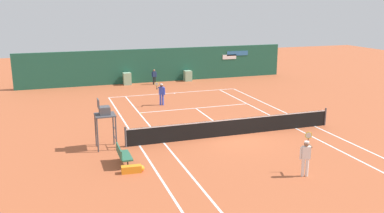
# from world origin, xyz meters

# --- Properties ---
(ground_plane) EXTENTS (80.00, 80.00, 0.01)m
(ground_plane) POSITION_xyz_m (-0.00, 0.58, 0.00)
(ground_plane) COLOR #B25633
(tennis_net) EXTENTS (12.10, 0.10, 1.07)m
(tennis_net) POSITION_xyz_m (0.00, 0.00, 0.51)
(tennis_net) COLOR #4C4C51
(tennis_net) RESTS_ON ground_plane
(sponsor_back_wall) EXTENTS (25.00, 1.02, 3.09)m
(sponsor_back_wall) POSITION_xyz_m (-0.00, 16.97, 1.49)
(sponsor_back_wall) COLOR #1E5642
(sponsor_back_wall) RESTS_ON ground_plane
(umpire_chair) EXTENTS (1.00, 1.00, 2.57)m
(umpire_chair) POSITION_xyz_m (-6.97, 0.16, 1.76)
(umpire_chair) COLOR #47474C
(umpire_chair) RESTS_ON ground_plane
(player_bench) EXTENTS (0.54, 1.37, 0.88)m
(player_bench) POSITION_xyz_m (-6.52, -2.30, 0.51)
(player_bench) COLOR #38383D
(player_bench) RESTS_ON ground_plane
(equipment_bag) EXTENTS (1.01, 0.37, 0.32)m
(equipment_bag) POSITION_xyz_m (-6.25, -3.35, 0.16)
(equipment_bag) COLOR orange
(equipment_bag) RESTS_ON ground_plane
(player_on_baseline) EXTENTS (0.81, 0.62, 1.79)m
(player_on_baseline) POSITION_xyz_m (-2.02, 8.03, 0.94)
(player_on_baseline) COLOR blue
(player_on_baseline) RESTS_ON ground_plane
(player_near_side) EXTENTS (0.77, 0.64, 1.80)m
(player_near_side) POSITION_xyz_m (0.56, -6.04, 0.95)
(player_near_side) COLOR white
(player_near_side) RESTS_ON ground_plane
(ball_kid_left_post) EXTENTS (0.46, 0.19, 1.37)m
(ball_kid_left_post) POSITION_xyz_m (-0.66, 15.76, 0.79)
(ball_kid_left_post) COLOR black
(ball_kid_left_post) RESTS_ON ground_plane
(tennis_ball_near_service_line) EXTENTS (0.07, 0.07, 0.07)m
(tennis_ball_near_service_line) POSITION_xyz_m (-3.90, 6.10, 0.03)
(tennis_ball_near_service_line) COLOR #CCE033
(tennis_ball_near_service_line) RESTS_ON ground_plane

